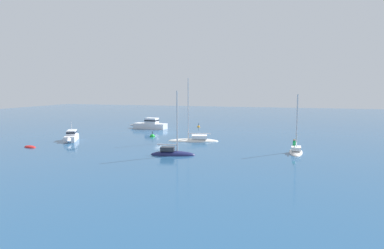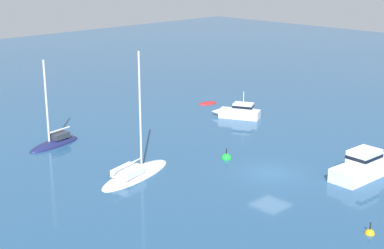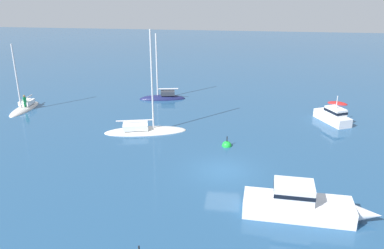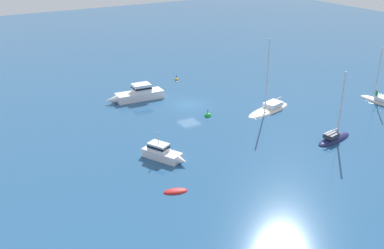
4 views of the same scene
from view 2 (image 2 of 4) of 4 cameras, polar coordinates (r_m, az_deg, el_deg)
The scene contains 8 objects.
ground_plane at distance 42.68m, azimuth 7.91°, elevation -4.83°, with size 160.00×160.00×0.00m, color navy.
powerboat at distance 56.58m, azimuth 4.63°, elevation 1.29°, with size 3.17×4.86×2.68m.
sailboat at distance 49.75m, azimuth -13.46°, elevation -1.82°, with size 5.35×2.45×7.82m.
sailboat_1 at distance 42.02m, azimuth -5.68°, elevation -4.88°, with size 7.58×3.87×9.35m.
dinghy at distance 61.93m, azimuth 1.58°, elevation 2.07°, with size 2.28×1.54×0.49m.
powerboat_1 at distance 43.69m, azimuth 16.99°, elevation -3.86°, with size 7.75×2.43×2.02m.
channel_buoy at distance 35.10m, azimuth 17.19°, elevation -10.31°, with size 0.58×0.58×1.01m.
mooring_buoy at distance 45.38m, azimuth 3.42°, elevation -3.38°, with size 0.80×0.80×1.23m.
Camera 2 is at (-31.79, -23.98, 15.37)m, focal length 53.81 mm.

